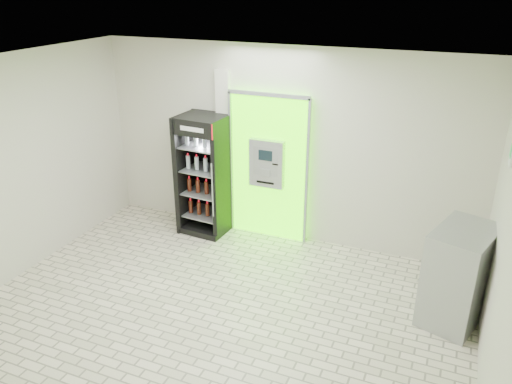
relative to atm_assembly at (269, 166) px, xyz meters
The scene contains 7 objects.
ground 2.69m from the atm_assembly, 85.26° to the right, with size 6.00×6.00×0.00m, color beige.
room_shell 2.51m from the atm_assembly, 85.26° to the right, with size 6.00×6.00×6.00m.
atm_assembly is the anchor object (origin of this frame).
pillar 0.79m from the atm_assembly, behind, with size 0.22×0.11×2.60m.
beverage_cooler 1.06m from the atm_assembly, 166.59° to the right, with size 0.77×0.72×1.94m.
steel_cabinet 3.17m from the atm_assembly, 22.28° to the right, with size 0.87×1.05×1.21m.
exit_sign 3.48m from the atm_assembly, 17.65° to the right, with size 0.02×0.22×0.26m.
Camera 1 is at (2.40, -4.36, 3.86)m, focal length 35.00 mm.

